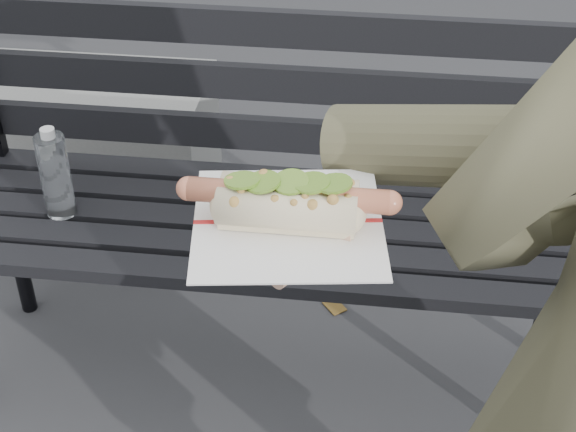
% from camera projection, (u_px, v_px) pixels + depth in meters
% --- Properties ---
extents(park_bench, '(1.50, 0.44, 0.88)m').
position_uv_depth(park_bench, '(262.00, 185.00, 1.93)').
color(park_bench, black).
rests_on(park_bench, ground).
extents(concrete_block, '(1.20, 0.40, 0.40)m').
position_uv_depth(concrete_block, '(17.00, 137.00, 2.72)').
color(concrete_block, slate).
rests_on(concrete_block, ground).
extents(held_hotdog, '(0.64, 0.31, 0.20)m').
position_uv_depth(held_hotdog, '(493.00, 167.00, 0.90)').
color(held_hotdog, brown).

